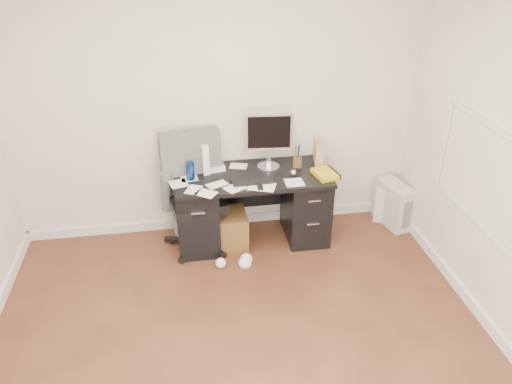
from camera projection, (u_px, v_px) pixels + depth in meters
ground at (246, 366)px, 3.72m from camera, size 4.00×4.00×0.00m
room_shell at (248, 164)px, 2.95m from camera, size 4.02×4.02×2.71m
desk at (252, 205)px, 5.00m from camera, size 1.50×0.70×0.75m
loose_papers at (232, 178)px, 4.75m from camera, size 1.10×0.60×0.00m
lcd_monitor at (269, 141)px, 4.81m from camera, size 0.49×0.30×0.58m
keyboard at (254, 181)px, 4.68m from camera, size 0.41×0.15×0.02m
computer_mouse at (293, 173)px, 4.79m from camera, size 0.07×0.07×0.06m
travel_mug at (190, 171)px, 4.69m from camera, size 0.09×0.09×0.18m
white_binder at (203, 156)px, 4.84m from camera, size 0.16×0.28×0.30m
magazine_file at (319, 153)px, 4.97m from camera, size 0.14×0.22×0.25m
pen_cup at (298, 156)px, 4.92m from camera, size 0.12×0.12×0.24m
yellow_book at (325, 174)px, 4.79m from camera, size 0.25×0.29×0.04m
paper_remote at (262, 186)px, 4.60m from camera, size 0.30×0.28×0.02m
office_chair at (197, 195)px, 4.80m from camera, size 0.77×0.77×1.17m
pc_tower at (394, 204)px, 5.35m from camera, size 0.31×0.50×0.47m
shopping_bag at (388, 205)px, 5.40m from camera, size 0.34×0.31×0.38m
wicker_basket at (228, 229)px, 5.01m from camera, size 0.38×0.38×0.36m
desk_printer at (194, 227)px, 5.18m from camera, size 0.42×0.37×0.22m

